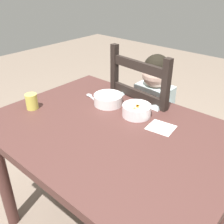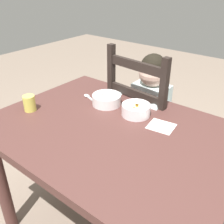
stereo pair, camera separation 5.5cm
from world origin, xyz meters
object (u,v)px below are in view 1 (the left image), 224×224
spoon (91,96)px  drinking_cup (32,101)px  child_figure (151,107)px  bowl_of_carrots (137,110)px  dining_chair (149,128)px  bowl_of_peas (108,99)px  dining_table (111,148)px

spoon → drinking_cup: size_ratio=1.63×
child_figure → bowl_of_carrots: bearing=-71.5°
dining_chair → child_figure: bearing=-37.6°
dining_chair → drinking_cup: (-0.37, -0.60, 0.30)m
bowl_of_carrots → drinking_cup: drinking_cup is taller
drinking_cup → bowl_of_peas: bearing=48.5°
dining_chair → spoon: (-0.23, -0.30, 0.26)m
dining_table → bowl_of_peas: size_ratio=7.39×
dining_chair → drinking_cup: 0.77m
dining_chair → bowl_of_carrots: size_ratio=6.97×
dining_table → bowl_of_peas: 0.29m
dining_chair → bowl_of_carrots: dining_chair is taller
child_figure → spoon: (-0.24, -0.29, 0.10)m
dining_table → dining_chair: size_ratio=1.15×
dining_table → drinking_cup: bearing=-163.8°
bowl_of_peas → spoon: size_ratio=1.16×
dining_chair → bowl_of_carrots: bearing=-70.8°
bowl_of_carrots → drinking_cup: (-0.47, -0.31, 0.01)m
dining_table → drinking_cup: drinking_cup is taller
dining_table → bowl_of_carrots: bearing=84.0°
dining_chair → spoon: bearing=-128.0°
dining_chair → bowl_of_peas: dining_chair is taller
child_figure → spoon: child_figure is taller
bowl_of_peas → drinking_cup: size_ratio=1.90×
child_figure → bowl_of_peas: size_ratio=6.12×
dining_chair → spoon: 0.46m
drinking_cup → dining_chair: bearing=58.8°
drinking_cup → spoon: bearing=66.5°
child_figure → drinking_cup: size_ratio=11.63×
spoon → drinking_cup: 0.34m
dining_table → bowl_of_carrots: (0.02, 0.18, 0.15)m
dining_table → bowl_of_peas: bowl_of_peas is taller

